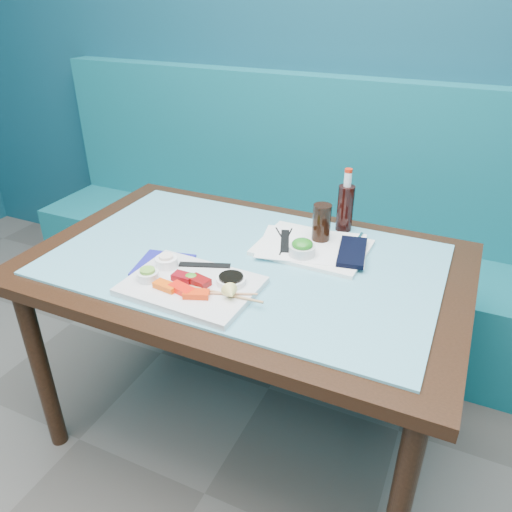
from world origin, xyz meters
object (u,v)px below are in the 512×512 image
at_px(seaweed_bowl, 302,250).
at_px(booth_bench, 319,250).
at_px(serving_tray, 312,248).
at_px(blue_napkin, 163,265).
at_px(cola_glass, 322,223).
at_px(sashimi_plate, 191,286).
at_px(cola_bottle_body, 345,208).
at_px(dining_table, 245,282).

bearing_deg(seaweed_bowl, booth_bench, 102.40).
bearing_deg(booth_bench, serving_tray, -75.52).
bearing_deg(blue_napkin, cola_glass, 41.59).
distance_m(serving_tray, blue_napkin, 0.49).
distance_m(sashimi_plate, cola_bottle_body, 0.65).
bearing_deg(seaweed_bowl, cola_bottle_body, 76.99).
height_order(serving_tray, cola_glass, cola_glass).
relative_size(booth_bench, serving_tray, 8.43).
bearing_deg(serving_tray, sashimi_plate, -120.75).
bearing_deg(sashimi_plate, serving_tray, 59.86).
distance_m(serving_tray, seaweed_bowl, 0.08).
bearing_deg(sashimi_plate, booth_bench, 88.90).
distance_m(dining_table, blue_napkin, 0.28).
bearing_deg(serving_tray, dining_table, -138.60).
relative_size(cola_bottle_body, blue_napkin, 1.01).
bearing_deg(booth_bench, blue_napkin, -102.10).
relative_size(booth_bench, dining_table, 2.14).
height_order(booth_bench, sashimi_plate, booth_bench).
distance_m(dining_table, seaweed_bowl, 0.22).
xyz_separation_m(dining_table, blue_napkin, (-0.21, -0.15, 0.09)).
distance_m(seaweed_bowl, cola_glass, 0.14).
bearing_deg(dining_table, blue_napkin, -144.39).
relative_size(seaweed_bowl, blue_napkin, 0.52).
relative_size(dining_table, cola_bottle_body, 8.46).
relative_size(booth_bench, blue_napkin, 18.32).
distance_m(cola_glass, blue_napkin, 0.54).
height_order(booth_bench, cola_glass, booth_bench).
distance_m(booth_bench, sashimi_plate, 1.14).
xyz_separation_m(dining_table, seaweed_bowl, (0.17, 0.07, 0.12)).
distance_m(booth_bench, dining_table, 0.89).
height_order(cola_glass, cola_bottle_body, cola_bottle_body).
xyz_separation_m(booth_bench, seaweed_bowl, (0.17, -0.77, 0.41)).
xyz_separation_m(sashimi_plate, cola_bottle_body, (0.29, 0.57, 0.07)).
height_order(booth_bench, dining_table, booth_bench).
height_order(cola_glass, blue_napkin, cola_glass).
distance_m(seaweed_bowl, blue_napkin, 0.44).
distance_m(cola_glass, cola_bottle_body, 0.14).
bearing_deg(seaweed_bowl, dining_table, -156.39).
height_order(cola_bottle_body, blue_napkin, cola_bottle_body).
relative_size(booth_bench, cola_glass, 23.47).
bearing_deg(blue_napkin, booth_bench, 77.90).
height_order(sashimi_plate, blue_napkin, sashimi_plate).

